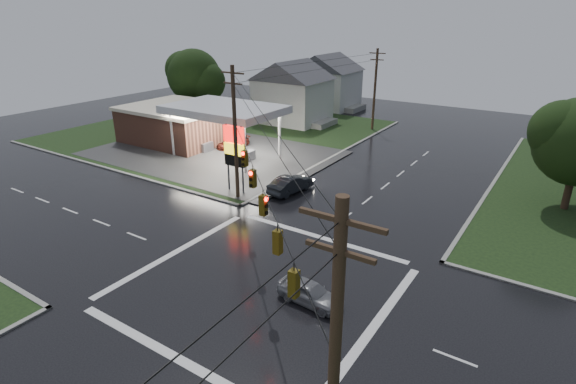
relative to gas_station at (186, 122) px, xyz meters
The scene contains 14 objects.
ground 32.46m from the gas_station, 37.50° to the right, with size 120.00×120.00×0.00m, color black.
grass_nw 6.79m from the gas_station, 92.95° to the left, with size 36.00×36.00×0.08m, color black.
gas_station is the anchor object (origin of this frame).
pylon_sign 17.81m from the gas_station, 31.22° to the right, with size 2.00×0.35×6.00m.
utility_pole_nw 19.38m from the gas_station, 32.23° to the right, with size 2.20×0.32×11.00m.
utility_pole_se 45.83m from the gas_station, 39.70° to the right, with size 2.20×0.32×11.00m.
utility_pole_n 24.60m from the gas_station, 48.53° to the left, with size 2.20×0.32×10.50m.
traffic_signals 32.63m from the gas_station, 37.50° to the right, with size 26.87×26.87×1.47m.
house_near 17.07m from the gas_station, 73.83° to the left, with size 11.05×8.48×8.60m.
house_far 28.61m from the gas_station, 82.50° to the left, with size 11.05×8.48×8.60m.
tree_nw_behind 13.63m from the gas_station, 128.42° to the left, with size 8.93×7.60×10.00m.
car_north 20.47m from the gas_station, 19.18° to the right, with size 1.61×4.60×1.52m, color black.
car_crossing 35.06m from the gas_station, 34.25° to the right, with size 1.50×3.74×1.27m, color slate.
car_pump 6.51m from the gas_station, 12.02° to the left, with size 1.69×4.16×1.21m, color #501A12.
Camera 1 is at (13.50, -17.79, 14.76)m, focal length 28.00 mm.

